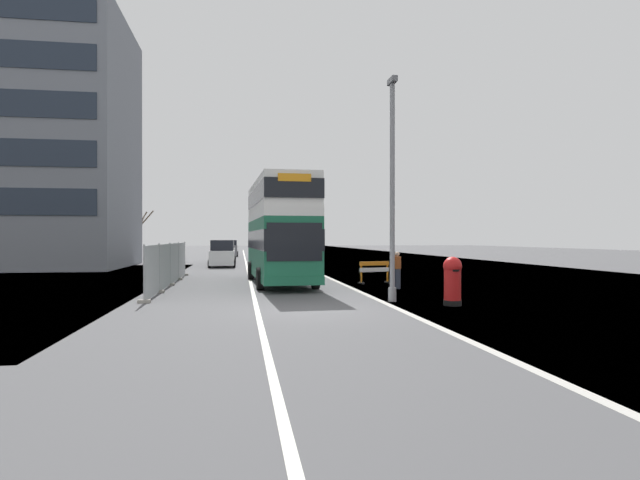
# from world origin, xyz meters

# --- Properties ---
(ground) EXTENTS (140.00, 280.00, 0.10)m
(ground) POSITION_xyz_m (0.62, 0.14, -0.05)
(ground) COLOR #4C4C4F
(double_decker_bus) EXTENTS (3.09, 10.43, 5.09)m
(double_decker_bus) POSITION_xyz_m (-0.11, 9.86, 2.70)
(double_decker_bus) COLOR #196042
(double_decker_bus) RESTS_ON ground
(lamppost_foreground) EXTENTS (0.29, 0.70, 8.06)m
(lamppost_foreground) POSITION_xyz_m (3.36, 1.82, 3.80)
(lamppost_foreground) COLOR gray
(lamppost_foreground) RESTS_ON ground
(red_pillar_postbox) EXTENTS (0.63, 0.63, 1.66)m
(red_pillar_postbox) POSITION_xyz_m (5.07, 0.44, 0.91)
(red_pillar_postbox) COLOR black
(red_pillar_postbox) RESTS_ON ground
(roadworks_barrier) EXTENTS (1.70, 0.83, 1.11)m
(roadworks_barrier) POSITION_xyz_m (4.61, 9.14, 0.69)
(roadworks_barrier) COLOR orange
(roadworks_barrier) RESTS_ON ground
(construction_site_fence) EXTENTS (0.44, 13.80, 2.06)m
(construction_site_fence) POSITION_xyz_m (-5.40, 9.46, 0.99)
(construction_site_fence) COLOR #A8AAAD
(construction_site_fence) RESTS_ON ground
(car_oncoming_near) EXTENTS (2.08, 4.13, 2.12)m
(car_oncoming_near) POSITION_xyz_m (-3.47, 25.73, 0.98)
(car_oncoming_near) COLOR silver
(car_oncoming_near) RESTS_ON ground
(car_receding_mid) EXTENTS (2.10, 4.53, 2.03)m
(car_receding_mid) POSITION_xyz_m (-3.50, 32.36, 0.96)
(car_receding_mid) COLOR slate
(car_receding_mid) RESTS_ON ground
(car_receding_far) EXTENTS (1.98, 4.13, 2.12)m
(car_receding_far) POSITION_xyz_m (-0.07, 42.04, 0.98)
(car_receding_far) COLOR black
(car_receding_far) RESTS_ON ground
(car_far_side) EXTENTS (1.92, 3.81, 2.02)m
(car_far_side) POSITION_xyz_m (-3.28, 49.36, 0.96)
(car_far_side) COLOR slate
(car_far_side) RESTS_ON ground
(bare_tree_far_verge_near) EXTENTS (2.37, 2.91, 4.83)m
(bare_tree_far_verge_near) POSITION_xyz_m (-15.18, 31.02, 2.32)
(bare_tree_far_verge_near) COLOR #4C3D2D
(bare_tree_far_verge_near) RESTS_ON ground
(bare_tree_far_verge_mid) EXTENTS (3.35, 2.44, 5.40)m
(bare_tree_far_verge_mid) POSITION_xyz_m (-13.24, 44.84, 2.61)
(bare_tree_far_verge_mid) COLOR #4C3D2D
(bare_tree_far_verge_mid) RESTS_ON ground
(pedestrian_at_kerb) EXTENTS (0.34, 0.34, 1.67)m
(pedestrian_at_kerb) POSITION_xyz_m (4.94, 6.34, 0.84)
(pedestrian_at_kerb) COLOR #2D3342
(pedestrian_at_kerb) RESTS_ON ground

